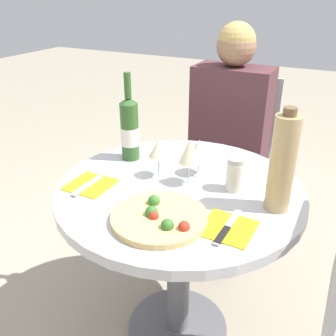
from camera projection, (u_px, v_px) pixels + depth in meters
The scene contains 13 objects.
ground_plane at pixel (178, 329), 1.63m from camera, with size 12.00×12.00×0.00m, color #9E937F.
dining_table at pixel (179, 221), 1.38m from camera, with size 0.87×0.87×0.71m.
chair_behind_diner at pixel (231, 163), 2.09m from camera, with size 0.41×0.41×0.91m.
seated_diner at pixel (223, 159), 1.93m from camera, with size 0.38×0.43×1.20m.
pizza_large at pixel (159, 217), 1.12m from camera, with size 0.29×0.29×0.05m.
wine_bottle at pixel (130, 129), 1.47m from camera, with size 0.07×0.07×0.35m.
tall_carafe at pixel (282, 163), 1.12m from camera, with size 0.08×0.08×0.33m.
sugar_shaker at pixel (235, 174), 1.27m from camera, with size 0.06×0.06×0.12m.
wine_glass_front_left at pixel (158, 149), 1.34m from camera, with size 0.07×0.07×0.14m.
wine_glass_back_right at pixel (199, 149), 1.36m from camera, with size 0.08×0.08×0.14m.
wine_glass_front_right at pixel (190, 152), 1.28m from camera, with size 0.08×0.08×0.17m.
place_setting_left at pixel (90, 185), 1.32m from camera, with size 0.15×0.19×0.01m.
place_setting_right at pixel (227, 228), 1.08m from camera, with size 0.15×0.19×0.01m.
Camera 1 is at (0.48, -1.04, 1.35)m, focal length 40.00 mm.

